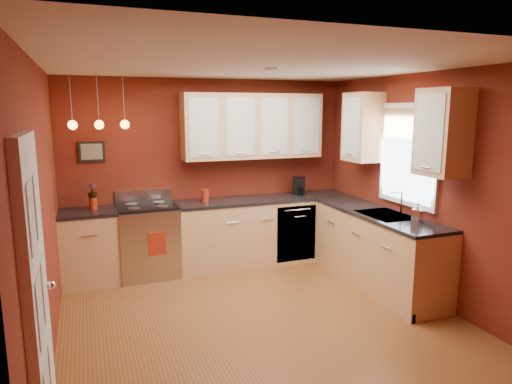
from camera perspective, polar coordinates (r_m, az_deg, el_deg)
name	(u,v)px	position (r m, az deg, el deg)	size (l,w,h in m)	color
floor	(263,321)	(4.96, 0.89, -15.87)	(4.20, 4.20, 0.00)	brown
ceiling	(264,65)	(4.46, 0.99, 15.63)	(4.00, 4.20, 0.02)	beige
wall_back	(209,172)	(6.51, -5.89, 2.44)	(4.00, 0.02, 2.60)	maroon
wall_front	(399,267)	(2.76, 17.41, -8.96)	(4.00, 0.02, 2.60)	maroon
wall_left	(43,216)	(4.24, -25.09, -2.74)	(0.02, 4.20, 2.60)	maroon
wall_right	(425,188)	(5.58, 20.42, 0.52)	(0.02, 4.20, 2.60)	maroon
base_cabinets_back_left	(90,248)	(6.18, -20.04, -6.63)	(0.70, 0.60, 0.90)	tan
base_cabinets_back_right	(264,231)	(6.62, 1.06, -4.88)	(2.54, 0.60, 0.90)	tan
base_cabinets_right	(376,250)	(5.93, 14.83, -7.06)	(0.60, 2.10, 0.90)	tan
counter_back_left	(88,212)	(6.07, -20.31, -2.38)	(0.70, 0.62, 0.04)	black
counter_back_right	(265,199)	(6.51, 1.08, -0.89)	(2.54, 0.62, 0.04)	black
counter_right	(378,214)	(5.81, 15.04, -2.63)	(0.62, 2.10, 0.04)	black
gas_range	(148,240)	(6.22, -13.29, -5.88)	(0.76, 0.64, 1.11)	#AFB0B4
dishwasher_front	(296,233)	(6.51, 5.05, -5.19)	(0.60, 0.02, 0.80)	#AFB0B4
sink	(386,217)	(5.69, 15.93, -2.98)	(0.50, 0.70, 0.33)	gray
window	(408,152)	(5.74, 18.51, 4.81)	(0.06, 1.02, 1.22)	white
door_left_wall	(37,302)	(3.17, -25.70, -12.24)	(0.12, 0.82, 2.05)	white
upper_cabinets_back	(253,126)	(6.46, -0.39, 8.23)	(2.00, 0.35, 0.90)	tan
upper_cabinets_right	(398,130)	(5.65, 17.32, 7.46)	(0.35, 1.95, 0.90)	tan
wall_picture	(92,152)	(6.24, -19.84, 4.78)	(0.32, 0.03, 0.26)	black
pendant_lights	(99,124)	(5.89, -19.02, 8.04)	(0.71, 0.11, 0.66)	gray
red_canister	(205,196)	(6.25, -6.39, -0.45)	(0.11, 0.11, 0.17)	maroon
red_vase	(93,204)	(6.07, -19.69, -1.38)	(0.10, 0.10, 0.16)	maroon
flowers	(92,191)	(6.04, -19.79, 0.08)	(0.11, 0.11, 0.20)	maroon
coffee_maker	(299,187)	(6.77, 5.40, 0.69)	(0.22, 0.22, 0.26)	black
soap_pump	(417,213)	(5.40, 19.53, -2.44)	(0.10, 0.10, 0.22)	white
dish_towel	(157,244)	(5.90, -12.25, -6.33)	(0.22, 0.01, 0.30)	maroon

